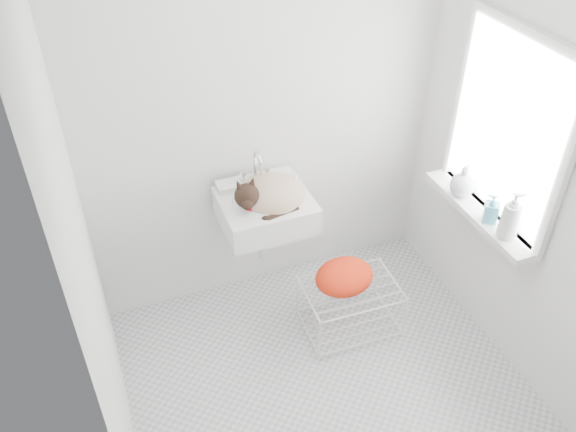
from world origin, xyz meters
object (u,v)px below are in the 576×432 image
object	(u,v)px
bottle_a	(505,236)
bottle_c	(461,194)
bottle_b	(489,220)
wire_rack	(350,309)
cat	(268,194)
sink	(265,199)

from	to	relation	value
bottle_a	bottle_c	size ratio (longest dim) A/B	1.24
bottle_a	bottle_b	xyz separation A→B (m)	(0.00, 0.15, 0.00)
wire_rack	bottle_c	distance (m)	0.98
cat	bottle_b	distance (m)	1.25
sink	bottle_b	size ratio (longest dim) A/B	3.18
bottle_a	bottle_b	bearing A→B (deg)	90.00
bottle_b	bottle_c	world-z (taller)	bottle_c
bottle_a	wire_rack	bearing A→B (deg)	149.57
bottle_a	cat	bearing A→B (deg)	144.35
cat	bottle_c	distance (m)	1.14
bottle_b	sink	bearing A→B (deg)	149.51
bottle_a	bottle_b	distance (m)	0.15
bottle_b	bottle_a	bearing A→B (deg)	-90.00
wire_rack	bottle_c	world-z (taller)	bottle_c
cat	bottle_a	xyz separation A→B (m)	(1.08, -0.77, -0.04)
bottle_a	bottle_b	size ratio (longest dim) A/B	1.42
bottle_a	bottle_b	world-z (taller)	bottle_a
sink	bottle_b	bearing A→B (deg)	-30.49
bottle_a	bottle_c	distance (m)	0.42
cat	wire_rack	size ratio (longest dim) A/B	0.78
sink	cat	size ratio (longest dim) A/B	1.21
sink	bottle_c	size ratio (longest dim) A/B	2.78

